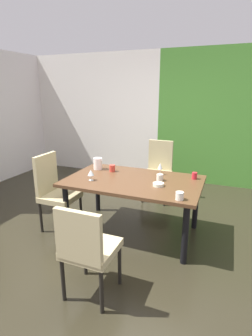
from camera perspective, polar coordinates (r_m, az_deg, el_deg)
The scene contains 15 objects.
ground_plane at distance 3.43m, azimuth -4.31°, elevation -15.73°, with size 6.28×5.60×0.02m, color black.
back_panel_interior at distance 6.12m, azimuth -7.00°, elevation 11.45°, with size 3.04×0.10×2.60m, color white.
garden_window_panel at distance 5.38m, azimuth 24.33°, elevation 9.49°, with size 3.24×0.10×2.60m, color #468730.
dining_table at distance 3.34m, azimuth 1.61°, elevation -3.84°, with size 1.69×1.04×0.74m.
chair_head_near at distance 2.38m, azimuth -8.50°, elevation -16.59°, with size 0.44×0.44×0.91m.
chair_head_far at distance 4.51m, azimuth 7.07°, elevation 0.06°, with size 0.44×0.45×1.01m.
chair_left_near at distance 3.63m, azimuth -15.34°, elevation -4.40°, with size 0.44×0.44×1.02m.
wine_glass_east at distance 3.29m, azimuth -7.67°, elevation -1.06°, with size 0.08×0.08×0.14m.
wine_glass_south at distance 3.51m, azimuth 7.44°, elevation 0.32°, with size 0.06×0.06×0.16m.
serving_bowl_near_window at distance 3.11m, azimuth 7.05°, elevation -3.57°, with size 0.13×0.13×0.04m, color silver.
cup_right at distance 3.44m, azimuth 14.67°, elevation -1.63°, with size 0.07×0.07×0.09m, color red.
cup_west at distance 2.75m, azimuth 11.59°, elevation -5.96°, with size 0.08×0.08×0.08m, color silver.
cup_front at distance 3.64m, azimuth -3.01°, elevation -0.06°, with size 0.08×0.08×0.09m, color #C63A2F.
cup_corner at distance 3.29m, azimuth 7.37°, elevation -2.04°, with size 0.08×0.08×0.08m, color silver.
pitcher_near_shelf at distance 3.75m, azimuth -6.14°, elevation 0.98°, with size 0.14×0.12×0.17m.
Camera 1 is at (1.31, -2.60, 1.81)m, focal length 28.00 mm.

